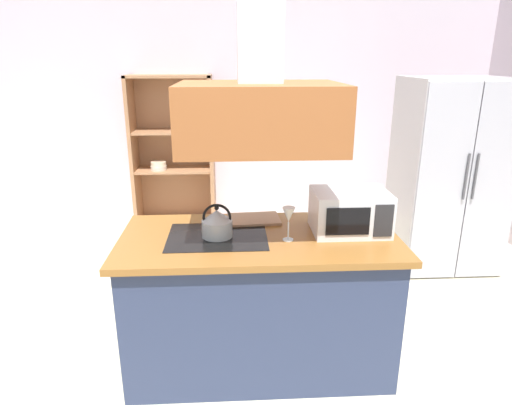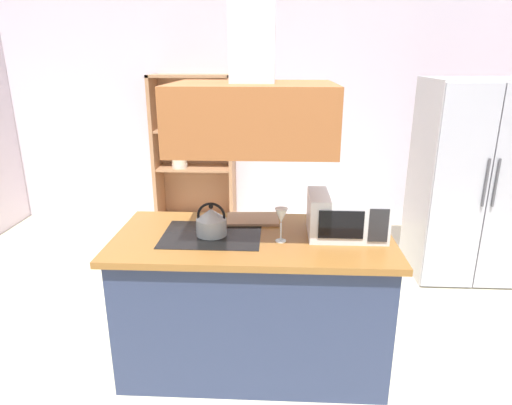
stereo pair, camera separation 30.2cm
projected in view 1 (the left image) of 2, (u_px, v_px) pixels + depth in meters
ground_plane at (247, 382)px, 2.79m from camera, size 7.80×7.80×0.00m
wall_back at (237, 110)px, 5.22m from camera, size 6.00×0.12×2.70m
kitchen_island at (259, 300)px, 2.86m from camera, size 1.70×0.83×0.90m
range_hood at (259, 95)px, 2.46m from camera, size 0.90×0.70×1.25m
refrigerator at (448, 175)px, 4.17m from camera, size 0.90×0.77×1.77m
dish_cabinet at (174, 162)px, 5.15m from camera, size 0.92×0.40×1.76m
kettle at (217, 223)px, 2.68m from camera, size 0.19×0.19×0.21m
cutting_board at (254, 219)px, 2.97m from camera, size 0.36×0.26×0.02m
microwave at (350, 212)px, 2.75m from camera, size 0.46×0.35×0.26m
wine_glass_on_counter at (289, 216)px, 2.61m from camera, size 0.08×0.08×0.21m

